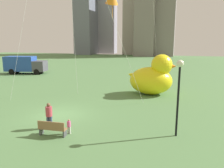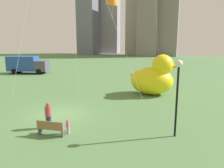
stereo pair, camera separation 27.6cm
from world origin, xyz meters
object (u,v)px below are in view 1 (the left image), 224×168
Objects in this scene: park_bench at (52,128)px; box_truck at (25,65)px; giant_inflatable_duck at (153,77)px; person_child at (69,126)px; lamppost at (179,82)px; person_adult at (49,114)px.

park_bench is 0.24× the size of box_truck.
giant_inflatable_duck is (4.21, 11.82, 1.26)m from park_bench.
box_truck is (-18.49, 19.41, 0.96)m from person_child.
box_truck is at bearing 131.56° from park_bench.
box_truck is (-17.71, 19.98, 0.98)m from park_bench.
lamppost reaches higher than box_truck.
park_bench is at bearing -109.62° from giant_inflatable_duck.
giant_inflatable_duck is 0.71× the size of box_truck.
park_bench is 7.61m from lamppost.
person_child is at bearing -46.40° from box_truck.
lamppost is at bearing 14.64° from person_child.
park_bench is at bearing -162.52° from lamppost.
person_child is 6.76m from lamppost.
person_adult reaches higher than park_bench.
giant_inflatable_duck is at bearing 65.37° from person_adult.
giant_inflatable_duck is at bearing -20.42° from box_truck.
person_child is at bearing 36.17° from park_bench.
box_truck is (-16.94, 19.05, 0.55)m from person_adult.
person_adult reaches higher than person_child.
lamppost is (6.80, 2.14, 2.66)m from park_bench.
lamppost is at bearing 17.48° from park_bench.
park_bench is 0.34× the size of giant_inflatable_duck.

